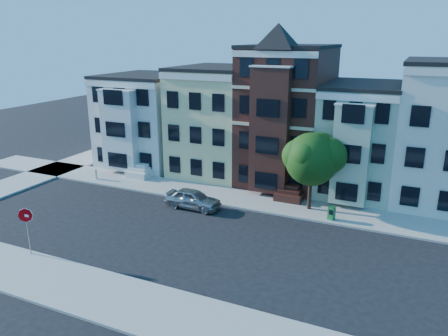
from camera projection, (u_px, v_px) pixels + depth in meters
The scene contains 12 objects.
ground at pixel (220, 244), 28.51m from camera, with size 120.00×120.00×0.00m, color black.
far_sidewalk at pixel (261, 202), 35.45m from camera, with size 60.00×4.00×0.15m, color #9E9B93.
near_sidewalk at pixel (151, 309), 21.52m from camera, with size 60.00×4.00×0.15m, color #9E9B93.
house_white at pixel (149, 121), 45.78m from camera, with size 8.00×9.00×9.00m, color silver.
house_yellow at pixel (217, 122), 42.46m from camera, with size 7.00×9.00×10.00m, color beige.
house_brown at pixel (287, 117), 39.40m from camera, with size 7.00×9.00×12.00m, color #3F1A13.
house_green at pixel (360, 140), 37.25m from camera, with size 6.00×9.00×9.00m, color #A5B598.
street_tree at pixel (312, 163), 32.84m from camera, with size 6.37×6.37×7.41m, color #1B4B11, non-canonical shape.
parked_car at pixel (193, 199), 34.20m from camera, with size 1.81×4.51×1.54m, color #9EA3A7.
newspaper_box at pixel (331, 213), 31.73m from camera, with size 0.45×0.40×0.99m, color #16622D.
fire_hydrant at pixel (96, 175), 40.85m from camera, with size 0.27×0.27×0.76m, color silver.
stop_sign at pixel (28, 228), 26.42m from camera, with size 0.93×0.13×3.39m, color #B40107, non-canonical shape.
Camera 1 is at (10.97, -23.41, 12.99)m, focal length 35.00 mm.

